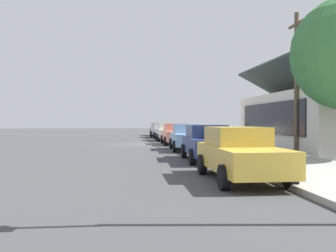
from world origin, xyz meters
name	(u,v)px	position (x,y,z in m)	size (l,w,h in m)	color
ground_plane	(138,144)	(0.00, 0.00, 0.00)	(120.00, 120.00, 0.00)	#424244
sidewalk_curb	(211,143)	(0.00, 5.60, 0.08)	(60.00, 4.20, 0.16)	#A3A099
car_olive	(159,129)	(-15.95, 2.86, 0.82)	(4.75, 2.19, 1.59)	olive
car_silver	(161,130)	(-10.55, 2.63, 0.82)	(4.90, 2.19, 1.59)	silver
car_ivory	(167,132)	(-4.88, 2.67, 0.81)	(4.33, 1.98, 1.59)	silver
car_coral	(176,134)	(0.34, 2.80, 0.81)	(4.34, 2.04, 1.59)	#EA8C75
car_skyblue	(187,137)	(5.75, 2.82, 0.81)	(4.53, 2.05, 1.59)	#8CB7E0
car_navy	(208,142)	(11.63, 2.85, 0.82)	(4.69, 2.12, 1.59)	navy
car_mustard	(240,153)	(17.03, 2.70, 0.81)	(4.56, 2.02, 1.59)	gold
storefront_building	(324,119)	(4.95, 11.98, 1.91)	(13.04, 7.69, 5.61)	silver
traffic_light_main	(316,19)	(21.89, 2.54, 3.49)	(0.37, 2.79, 5.20)	#383833
utility_pole_wooden	(296,80)	(8.98, 8.20, 3.93)	(1.80, 0.24, 7.50)	brown
fire_hydrant_red	(183,135)	(-5.26, 4.20, 0.50)	(0.22, 0.22, 0.71)	red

